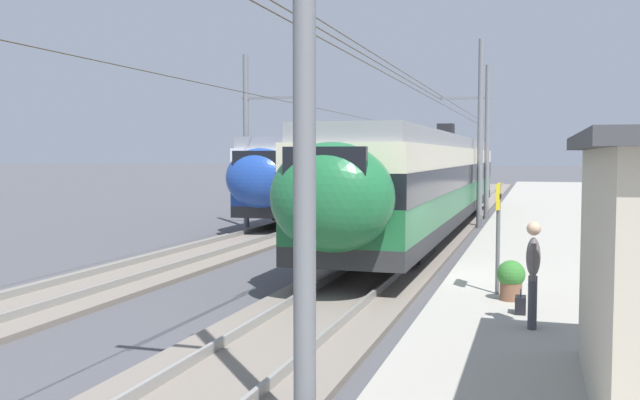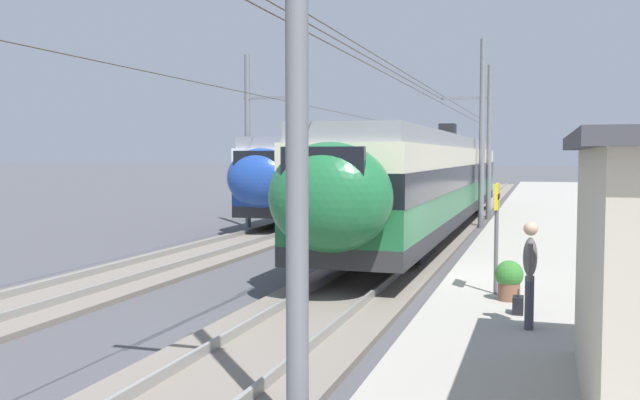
# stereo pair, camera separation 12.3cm
# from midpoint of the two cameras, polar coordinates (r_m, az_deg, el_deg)

# --- Properties ---
(ground_plane) EXTENTS (400.00, 400.00, 0.00)m
(ground_plane) POSITION_cam_midpoint_polar(r_m,az_deg,el_deg) (16.44, 7.03, -7.34)
(ground_plane) COLOR #4C4C51
(platform_slab) EXTENTS (120.00, 7.30, 0.40)m
(platform_slab) POSITION_cam_midpoint_polar(r_m,az_deg,el_deg) (16.25, 23.08, -7.02)
(platform_slab) COLOR #A39E93
(platform_slab) RESTS_ON ground
(track_near) EXTENTS (120.00, 3.00, 0.28)m
(track_near) POSITION_cam_midpoint_polar(r_m,az_deg,el_deg) (16.67, 2.96, -6.92)
(track_near) COLOR slate
(track_near) RESTS_ON ground
(track_far) EXTENTS (120.00, 3.00, 0.28)m
(track_far) POSITION_cam_midpoint_polar(r_m,az_deg,el_deg) (18.98, -14.73, -5.74)
(track_far) COLOR slate
(track_far) RESTS_ON ground
(train_near_platform) EXTENTS (29.15, 2.86, 4.27)m
(train_near_platform) POSITION_cam_midpoint_polar(r_m,az_deg,el_deg) (27.70, 8.81, 1.75)
(train_near_platform) COLOR #2D2D30
(train_near_platform) RESTS_ON track_near
(train_far_track) EXTENTS (28.24, 2.99, 4.27)m
(train_far_track) POSITION_cam_midpoint_polar(r_m,az_deg,el_deg) (39.06, 2.41, 2.32)
(train_far_track) COLOR #2D2D30
(train_far_track) RESTS_ON track_far
(catenary_mast_west) EXTENTS (47.53, 1.94, 7.78)m
(catenary_mast_west) POSITION_cam_midpoint_polar(r_m,az_deg,el_deg) (7.40, -2.68, 10.84)
(catenary_mast_west) COLOR slate
(catenary_mast_west) RESTS_ON ground
(catenary_mast_mid) EXTENTS (47.53, 1.94, 8.04)m
(catenary_mast_mid) POSITION_cam_midpoint_polar(r_m,az_deg,el_deg) (30.80, 12.55, 5.47)
(catenary_mast_mid) COLOR slate
(catenary_mast_mid) RESTS_ON ground
(catenary_mast_east) EXTENTS (47.53, 1.94, 7.48)m
(catenary_mast_east) POSITION_cam_midpoint_polar(r_m,az_deg,el_deg) (35.16, 13.11, 4.88)
(catenary_mast_east) COLOR slate
(catenary_mast_east) RESTS_ON ground
(catenary_mast_far_side) EXTENTS (47.53, 2.50, 7.47)m
(catenary_mast_far_side) POSITION_cam_midpoint_polar(r_m,az_deg,el_deg) (30.64, -5.83, 5.11)
(catenary_mast_far_side) COLOR slate
(catenary_mast_far_side) RESTS_ON ground
(platform_sign) EXTENTS (0.70, 0.08, 2.18)m
(platform_sign) POSITION_cam_midpoint_polar(r_m,az_deg,el_deg) (14.15, 14.04, -1.03)
(platform_sign) COLOR #59595B
(platform_sign) RESTS_ON platform_slab
(passenger_walking) EXTENTS (0.53, 0.22, 1.69)m
(passenger_walking) POSITION_cam_midpoint_polar(r_m,az_deg,el_deg) (11.55, 16.62, -5.38)
(passenger_walking) COLOR #383842
(passenger_walking) RESTS_ON platform_slab
(handbag_beside_passenger) EXTENTS (0.32, 0.18, 0.43)m
(handbag_beside_passenger) POSITION_cam_midpoint_polar(r_m,az_deg,el_deg) (12.69, 15.69, -8.17)
(handbag_beside_passenger) COLOR black
(handbag_beside_passenger) RESTS_ON platform_slab
(potted_plant_platform_edge) EXTENTS (0.52, 0.52, 0.76)m
(potted_plant_platform_edge) POSITION_cam_midpoint_polar(r_m,az_deg,el_deg) (13.73, 15.00, -6.12)
(potted_plant_platform_edge) COLOR brown
(potted_plant_platform_edge) RESTS_ON platform_slab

